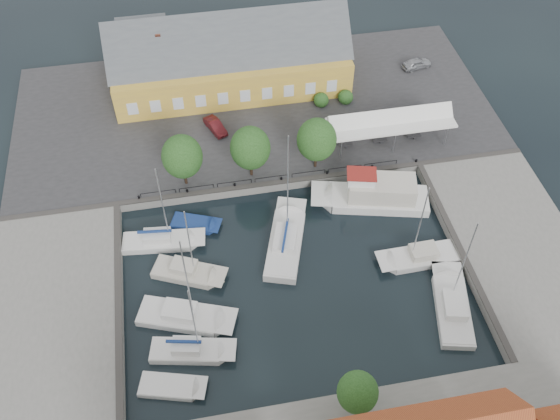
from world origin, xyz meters
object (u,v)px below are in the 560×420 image
at_px(west_boat_a, 162,242).
at_px(warehouse, 225,60).
at_px(east_boat_c, 452,307).
at_px(launch_sw, 172,388).
at_px(car_silver, 417,63).
at_px(center_sailboat, 286,242).
at_px(west_boat_c, 185,317).
at_px(launch_nw, 195,225).
at_px(west_boat_b, 188,273).
at_px(tent_canopy, 391,123).
at_px(east_boat_b, 419,258).
at_px(west_boat_d, 191,352).
at_px(trawler, 375,196).
at_px(car_red, 215,126).

bearing_deg(west_boat_a, warehouse, 67.85).
bearing_deg(east_boat_c, launch_sw, -173.11).
relative_size(car_silver, center_sailboat, 0.28).
bearing_deg(west_boat_c, launch_nw, 79.79).
height_order(launch_sw, launch_nw, launch_sw).
height_order(west_boat_a, west_boat_b, west_boat_a).
distance_m(warehouse, tent_canopy, 21.63).
distance_m(east_boat_b, west_boat_b, 22.31).
distance_m(west_boat_c, launch_nw, 11.08).
bearing_deg(west_boat_d, east_boat_c, 0.41).
xyz_separation_m(trawler, west_boat_b, (-20.04, -5.80, -0.76)).
bearing_deg(tent_canopy, east_boat_c, -91.46).
bearing_deg(west_boat_c, trawler, 27.12).
relative_size(tent_canopy, east_boat_b, 1.29).
height_order(warehouse, launch_sw, warehouse).
xyz_separation_m(east_boat_c, west_boat_b, (-23.32, 8.20, 0.00)).
xyz_separation_m(car_red, west_boat_a, (-7.14, -14.86, -1.33)).
height_order(warehouse, west_boat_d, warehouse).
height_order(east_boat_b, launch_sw, east_boat_b).
relative_size(center_sailboat, launch_nw, 2.58).
relative_size(west_boat_d, launch_nw, 1.87).
bearing_deg(east_boat_b, west_boat_c, -173.65).
bearing_deg(tent_canopy, warehouse, 140.14).
xyz_separation_m(car_red, west_boat_c, (-5.63, -23.94, -1.35)).
bearing_deg(east_boat_c, trawler, 103.22).
relative_size(center_sailboat, launch_sw, 2.35).
distance_m(trawler, west_boat_b, 20.87).
bearing_deg(launch_nw, warehouse, 74.35).
bearing_deg(west_boat_b, center_sailboat, 11.29).
bearing_deg(car_red, west_boat_c, -125.73).
bearing_deg(launch_sw, east_boat_b, 20.22).
bearing_deg(west_boat_d, trawler, 34.68).
bearing_deg(trawler, east_boat_c, -76.78).
relative_size(warehouse, center_sailboat, 2.04).
relative_size(warehouse, east_boat_b, 2.62).
bearing_deg(tent_canopy, launch_nw, -161.33).
relative_size(east_boat_c, west_boat_d, 1.14).
relative_size(tent_canopy, car_silver, 3.63).
bearing_deg(car_red, west_boat_b, -126.96).
bearing_deg(tent_canopy, launch_sw, -136.31).
bearing_deg(launch_sw, launch_nw, 78.40).
height_order(trawler, launch_sw, trawler).
relative_size(launch_sw, launch_nw, 1.10).
bearing_deg(east_boat_c, warehouse, 114.14).
bearing_deg(west_boat_d, car_silver, 47.45).
distance_m(car_silver, trawler, 23.68).
bearing_deg(car_red, car_silver, -7.03).
height_order(trawler, east_boat_b, east_boat_b).
bearing_deg(launch_sw, east_boat_c, 6.89).
height_order(center_sailboat, east_boat_b, center_sailboat).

